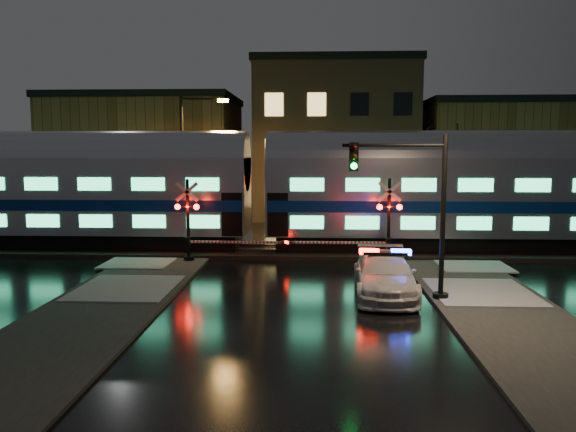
% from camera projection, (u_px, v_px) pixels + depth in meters
% --- Properties ---
extents(ground, '(120.00, 120.00, 0.00)m').
position_uv_depth(ground, '(303.00, 275.00, 23.50)').
color(ground, black).
rests_on(ground, ground).
extents(ballast, '(90.00, 4.20, 0.24)m').
position_uv_depth(ballast, '(305.00, 251.00, 28.44)').
color(ballast, black).
rests_on(ballast, ground).
extents(sidewalk_left, '(4.00, 20.00, 0.12)m').
position_uv_depth(sidewalk_left, '(95.00, 313.00, 17.84)').
color(sidewalk_left, '#2D2D2D').
rests_on(sidewalk_left, ground).
extents(sidewalk_right, '(4.00, 20.00, 0.12)m').
position_uv_depth(sidewalk_right, '(510.00, 319.00, 17.24)').
color(sidewalk_right, '#2D2D2D').
rests_on(sidewalk_right, ground).
extents(building_left, '(14.00, 10.00, 9.00)m').
position_uv_depth(building_left, '(148.00, 159.00, 45.40)').
color(building_left, brown).
rests_on(building_left, ground).
extents(building_mid, '(12.00, 11.00, 11.50)m').
position_uv_depth(building_mid, '(334.00, 143.00, 45.05)').
color(building_mid, brown).
rests_on(building_mid, ground).
extents(building_right, '(12.00, 10.00, 8.50)m').
position_uv_depth(building_right, '(499.00, 162.00, 44.13)').
color(building_right, brown).
rests_on(building_right, ground).
extents(train, '(51.00, 3.12, 5.92)m').
position_uv_depth(train, '(258.00, 187.00, 28.17)').
color(train, black).
rests_on(train, ballast).
extents(police_car, '(2.37, 5.32, 1.68)m').
position_uv_depth(police_car, '(385.00, 275.00, 20.14)').
color(police_car, silver).
rests_on(police_car, ground).
extents(crossing_signal_right, '(5.57, 0.65, 3.94)m').
position_uv_depth(crossing_signal_right, '(381.00, 230.00, 25.43)').
color(crossing_signal_right, black).
rests_on(crossing_signal_right, ground).
extents(crossing_signal_left, '(5.50, 0.64, 3.89)m').
position_uv_depth(crossing_signal_left, '(196.00, 229.00, 25.82)').
color(crossing_signal_left, black).
rests_on(crossing_signal_left, ground).
extents(traffic_light, '(3.72, 0.68, 5.76)m').
position_uv_depth(traffic_light, '(417.00, 214.00, 19.08)').
color(traffic_light, black).
rests_on(traffic_light, ground).
extents(streetlight, '(2.78, 0.29, 8.31)m').
position_uv_depth(streetlight, '(187.00, 157.00, 32.18)').
color(streetlight, black).
rests_on(streetlight, ground).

